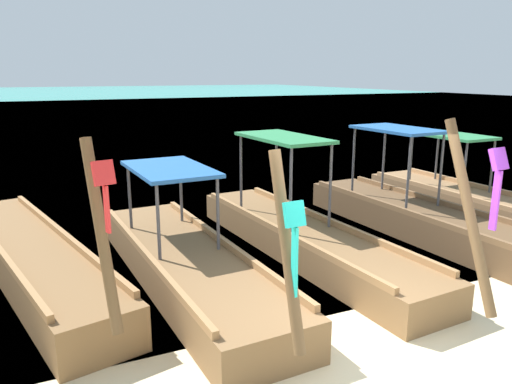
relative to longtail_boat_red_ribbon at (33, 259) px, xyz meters
The scene contains 7 objects.
ground 5.72m from the longtail_boat_red_ribbon, 53.16° to the right, with size 120.00×120.00×0.00m, color beige.
sea_water 57.05m from the longtail_boat_red_ribbon, 86.56° to the left, with size 120.00×120.00×0.00m, color #2DB29E.
longtail_boat_red_ribbon is the anchor object (origin of this frame).
longtail_boat_turquoise_ribbon 2.51m from the longtail_boat_red_ribbon, 30.49° to the right, with size 1.64×6.10×2.48m.
longtail_boat_violet_ribbon 4.54m from the longtail_boat_red_ribbon, 11.85° to the right, with size 1.62×6.89×2.68m.
longtail_boat_blue_ribbon 7.21m from the longtail_boat_red_ribbon, ahead, with size 1.57×6.17×2.70m.
longtail_boat_yellow_ribbon 9.21m from the longtail_boat_red_ribbon, ahead, with size 1.43×6.09×2.40m.
Camera 1 is at (-3.24, -3.60, 3.19)m, focal length 34.55 mm.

